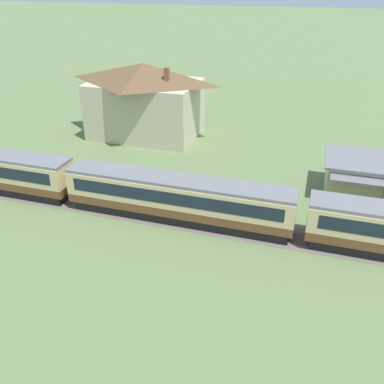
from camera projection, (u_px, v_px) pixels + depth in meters
The scene contains 4 objects.
passenger_train at pixel (180, 197), 35.88m from camera, with size 106.70×3.03×4.10m.
railway_track at pixel (156, 215), 37.59m from camera, with size 144.44×3.60×0.04m.
station_building at pixel (378, 178), 40.02m from camera, with size 10.45×7.96×3.80m.
station_house_brown_roof at pixel (145, 99), 54.34m from camera, with size 15.05×10.28×9.69m.
Camera 1 is at (-9.18, -28.10, 19.55)m, focal length 38.00 mm.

